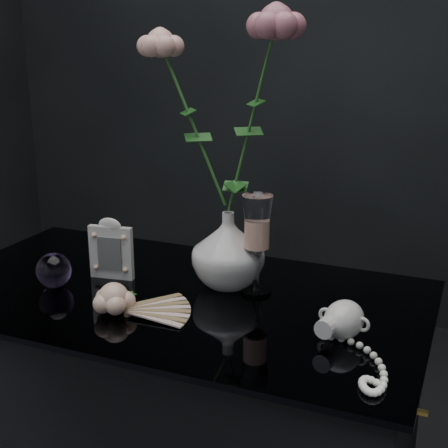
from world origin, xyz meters
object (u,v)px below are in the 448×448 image
at_px(picture_frame, 111,248).
at_px(loose_rose, 114,298).
at_px(wine_glass, 257,245).
at_px(pearl_jar, 344,318).
at_px(vase, 228,250).
at_px(paperweight, 54,270).

xyz_separation_m(picture_frame, loose_rose, (0.10, -0.16, -0.04)).
relative_size(wine_glass, pearl_jar, 0.84).
height_order(vase, pearl_jar, vase).
relative_size(vase, picture_frame, 1.17).
xyz_separation_m(picture_frame, pearl_jar, (0.54, -0.08, -0.03)).
height_order(picture_frame, paperweight, picture_frame).
bearing_deg(picture_frame, wine_glass, -0.29).
bearing_deg(vase, pearl_jar, -26.68).
xyz_separation_m(loose_rose, pearl_jar, (0.43, 0.07, 0.01)).
distance_m(wine_glass, pearl_jar, 0.26).
relative_size(picture_frame, paperweight, 1.85).
distance_m(vase, picture_frame, 0.26).
bearing_deg(wine_glass, pearl_jar, -30.96).
xyz_separation_m(vase, paperweight, (-0.34, -0.15, -0.04)).
relative_size(vase, paperweight, 2.17).
height_order(paperweight, loose_rose, paperweight).
relative_size(wine_glass, paperweight, 2.79).
height_order(picture_frame, loose_rose, picture_frame).
bearing_deg(paperweight, vase, 24.13).
xyz_separation_m(vase, pearl_jar, (0.28, -0.14, -0.05)).
xyz_separation_m(vase, picture_frame, (-0.25, -0.06, -0.01)).
distance_m(vase, loose_rose, 0.27).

